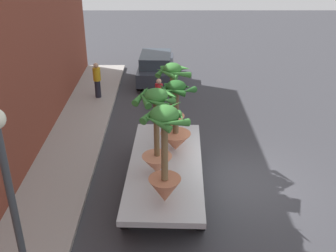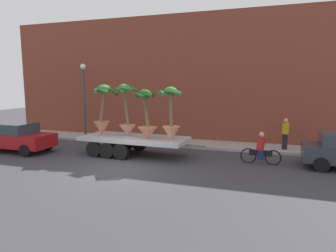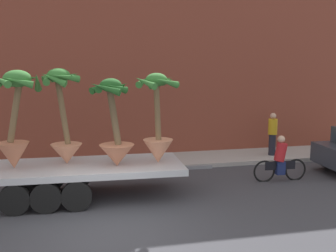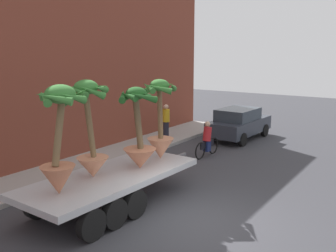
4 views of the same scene
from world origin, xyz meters
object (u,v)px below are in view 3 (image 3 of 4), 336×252
Objects in this scene: potted_palm_front at (15,122)px; potted_palm_extra at (157,125)px; cyclist at (280,161)px; flatbed_trailer at (76,173)px; pedestrian_near_gate at (273,133)px; potted_palm_rear at (115,131)px; potted_palm_middle at (64,120)px.

potted_palm_front reaches higher than potted_palm_extra.
potted_palm_extra reaches higher than cyclist.
potted_palm_extra is at bearing -5.90° from flatbed_trailer.
potted_palm_front reaches higher than flatbed_trailer.
potted_palm_front is 1.57× the size of pedestrian_near_gate.
potted_palm_rear is 1.44× the size of pedestrian_near_gate.
potted_palm_middle is 8.68m from pedestrian_near_gate.
pedestrian_near_gate is at bearing 20.63° from potted_palm_middle.
potted_palm_middle reaches higher than potted_palm_front.
potted_palm_middle reaches higher than cyclist.
potted_palm_rear is at bearing -17.11° from flatbed_trailer.
potted_palm_front is (-1.26, -0.23, 0.04)m from potted_palm_middle.
potted_palm_middle is at bearing 140.14° from flatbed_trailer.
potted_palm_middle is at bearing 169.69° from potted_palm_extra.
cyclist is at bearing 6.76° from potted_palm_rear.
potted_palm_front is at bearing -169.49° from potted_palm_middle.
flatbed_trailer is 2.42× the size of potted_palm_middle.
flatbed_trailer is at bearing -39.86° from potted_palm_middle.
potted_palm_front is 9.94m from pedestrian_near_gate.
cyclist is 3.21m from pedestrian_near_gate.
potted_palm_middle is 1.01× the size of potted_palm_front.
potted_palm_rear is at bearing -7.28° from potted_palm_front.
cyclist is (8.10, 0.31, -1.61)m from potted_palm_front.
flatbed_trailer is at bearing 162.89° from potted_palm_rear.
flatbed_trailer is 1.53m from potted_palm_middle.
potted_palm_extra is 1.52× the size of pedestrian_near_gate.
potted_palm_rear is (1.10, -0.34, 1.21)m from flatbed_trailer.
potted_palm_rear is 0.91× the size of potted_palm_front.
potted_palm_middle reaches higher than potted_palm_rear.
cyclist is (6.83, 0.07, -1.57)m from potted_palm_middle.
potted_palm_front is at bearing -160.68° from pedestrian_near_gate.
flatbed_trailer is at bearing -157.20° from pedestrian_near_gate.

